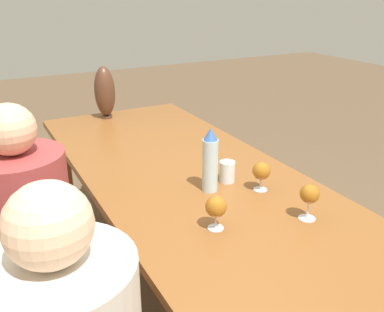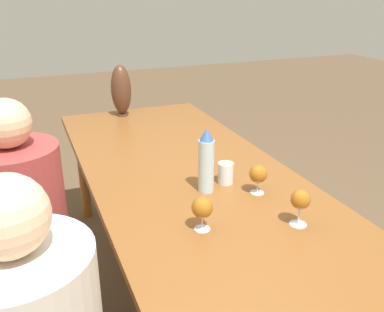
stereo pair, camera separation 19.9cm
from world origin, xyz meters
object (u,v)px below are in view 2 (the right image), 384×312
(water_bottle, at_px, (206,161))
(wine_glass_3, at_px, (258,174))
(water_tumbler, at_px, (226,173))
(wine_glass_1, at_px, (202,208))
(wine_glass_2, at_px, (300,200))
(chair_far, at_px, (12,267))
(vase, at_px, (121,90))
(person_far, at_px, (28,233))

(water_bottle, relative_size, wine_glass_3, 2.18)
(water_tumbler, height_order, wine_glass_1, wine_glass_1)
(wine_glass_2, distance_m, wine_glass_3, 0.30)
(wine_glass_3, xyz_separation_m, chair_far, (0.21, 1.06, -0.34))
(water_bottle, bearing_deg, vase, 3.20)
(water_tumbler, distance_m, wine_glass_1, 0.43)
(water_bottle, relative_size, water_tumbler, 2.93)
(vase, height_order, chair_far, vase)
(water_tumbler, distance_m, vase, 1.29)
(water_bottle, distance_m, water_tumbler, 0.16)
(wine_glass_2, bearing_deg, water_tumbler, 12.36)
(wine_glass_3, bearing_deg, wine_glass_1, 118.32)
(water_bottle, distance_m, wine_glass_2, 0.46)
(wine_glass_1, bearing_deg, person_far, 57.80)
(wine_glass_3, bearing_deg, wine_glass_2, -177.88)
(chair_far, height_order, person_far, person_far)
(water_bottle, height_order, wine_glass_1, water_bottle)
(water_tumbler, relative_size, wine_glass_1, 0.74)
(wine_glass_3, height_order, person_far, person_far)
(water_tumbler, bearing_deg, water_bottle, 108.76)
(water_bottle, xyz_separation_m, person_far, (0.10, 0.77, -0.24))
(wine_glass_1, height_order, wine_glass_3, same)
(water_bottle, bearing_deg, water_tumbler, -71.24)
(wine_glass_2, bearing_deg, water_bottle, 28.02)
(water_bottle, bearing_deg, wine_glass_2, -151.98)
(wine_glass_2, xyz_separation_m, wine_glass_3, (0.30, 0.01, -0.02))
(wine_glass_1, distance_m, chair_far, 0.88)
(person_far, bearing_deg, water_bottle, -97.24)
(vase, xyz_separation_m, wine_glass_2, (-1.71, -0.29, -0.08))
(wine_glass_1, relative_size, wine_glass_3, 1.01)
(water_tumbler, height_order, wine_glass_2, wine_glass_2)
(water_tumbler, height_order, vase, vase)
(wine_glass_3, bearing_deg, chair_far, 79.06)
(water_tumbler, xyz_separation_m, wine_glass_3, (-0.15, -0.09, 0.04))
(vase, distance_m, wine_glass_1, 1.61)
(water_bottle, height_order, chair_far, water_bottle)
(vase, height_order, wine_glass_3, vase)
(water_bottle, bearing_deg, wine_glass_1, 153.83)
(vase, xyz_separation_m, wine_glass_1, (-1.60, 0.07, -0.09))
(water_tumbler, distance_m, chair_far, 1.02)
(water_tumbler, distance_m, person_far, 0.90)
(chair_far, bearing_deg, water_tumbler, -93.39)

